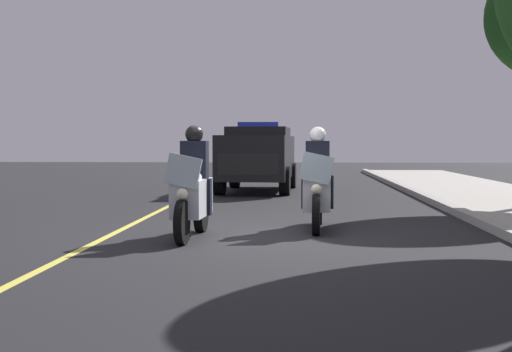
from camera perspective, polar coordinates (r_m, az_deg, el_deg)
name	(u,v)px	position (r m, az deg, el deg)	size (l,w,h in m)	color
ground_plane	(253,236)	(11.22, -0.22, -4.77)	(80.00, 80.00, 0.00)	black
curb_strip	(508,233)	(11.64, 19.31, -4.29)	(48.00, 0.24, 0.15)	#9E9B93
lane_stripe_center	(111,235)	(11.58, -11.40, -4.57)	(48.00, 0.12, 0.01)	#E0D14C
police_motorcycle_lead_left	(192,192)	(10.97, -5.07, -1.29)	(2.14, 0.59, 1.72)	black
police_motorcycle_lead_right	(317,188)	(12.05, 4.88, -0.93)	(2.14, 0.59, 1.72)	black
police_suv	(258,155)	(21.28, 0.15, 1.65)	(4.99, 2.26, 2.05)	black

